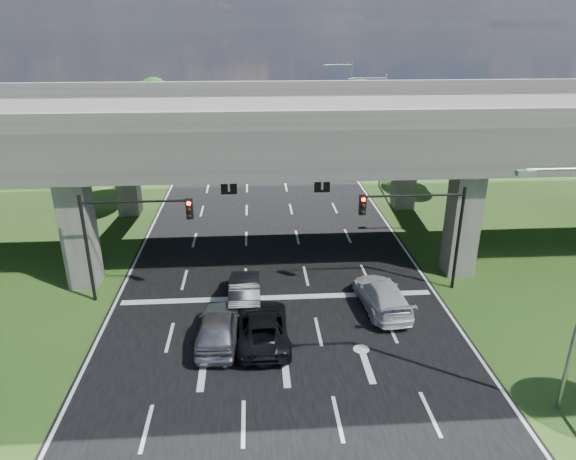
{
  "coord_description": "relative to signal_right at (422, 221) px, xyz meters",
  "views": [
    {
      "loc": [
        -1.18,
        -21.3,
        14.0
      ],
      "look_at": [
        0.77,
        6.69,
        2.74
      ],
      "focal_mm": 32.0,
      "sensor_mm": 36.0,
      "label": 1
    }
  ],
  "objects": [
    {
      "name": "streetlight_far",
      "position": [
        2.27,
        20.06,
        1.66
      ],
      "size": [
        3.38,
        0.25,
        10.0
      ],
      "color": "gray",
      "rests_on": "ground"
    },
    {
      "name": "tree_left_near",
      "position": [
        -21.78,
        22.06,
        0.63
      ],
      "size": [
        4.5,
        4.5,
        7.8
      ],
      "color": "black",
      "rests_on": "ground"
    },
    {
      "name": "car_white",
      "position": [
        -2.42,
        -1.95,
        -3.41
      ],
      "size": [
        2.53,
        5.33,
        1.5
      ],
      "primitive_type": "imported",
      "rotation": [
        0.0,
        0.0,
        3.23
      ],
      "color": "silver",
      "rests_on": "road"
    },
    {
      "name": "car_trailing",
      "position": [
        -8.76,
        -4.44,
        -3.43
      ],
      "size": [
        2.48,
        5.26,
        1.45
      ],
      "primitive_type": "imported",
      "rotation": [
        0.0,
        0.0,
        3.16
      ],
      "color": "black",
      "rests_on": "road"
    },
    {
      "name": "tree_right_mid",
      "position": [
        8.22,
        32.06,
        -0.01
      ],
      "size": [
        3.91,
        3.9,
        6.76
      ],
      "color": "black",
      "rests_on": "ground"
    },
    {
      "name": "overpass",
      "position": [
        -7.82,
        8.06,
        3.73
      ],
      "size": [
        80.0,
        15.0,
        10.0
      ],
      "color": "#3C3A37",
      "rests_on": "ground"
    },
    {
      "name": "car_dark",
      "position": [
        -9.62,
        -0.94,
        -3.4
      ],
      "size": [
        1.61,
        4.62,
        1.52
      ],
      "primitive_type": "imported",
      "rotation": [
        0.0,
        0.0,
        3.14
      ],
      "color": "black",
      "rests_on": "road"
    },
    {
      "name": "tree_right_near",
      "position": [
        5.22,
        24.06,
        0.31
      ],
      "size": [
        4.2,
        4.2,
        7.28
      ],
      "color": "black",
      "rests_on": "ground"
    },
    {
      "name": "road",
      "position": [
        -7.82,
        6.06,
        -4.17
      ],
      "size": [
        18.0,
        120.0,
        0.03
      ],
      "primitive_type": "cube",
      "color": "black",
      "rests_on": "ground"
    },
    {
      "name": "tree_right_far",
      "position": [
        4.22,
        40.06,
        0.63
      ],
      "size": [
        4.5,
        4.5,
        7.8
      ],
      "color": "black",
      "rests_on": "ground"
    },
    {
      "name": "warehouse",
      "position": [
        -33.82,
        31.06,
        -2.19
      ],
      "size": [
        20.0,
        10.0,
        4.0
      ],
      "primitive_type": "cube",
      "color": "#9E9E99",
      "rests_on": "ground"
    },
    {
      "name": "streetlight_beyond",
      "position": [
        2.27,
        36.06,
        1.66
      ],
      "size": [
        3.38,
        0.25,
        10.0
      ],
      "color": "gray",
      "rests_on": "ground"
    },
    {
      "name": "tree_left_far",
      "position": [
        -20.78,
        38.06,
        0.95
      ],
      "size": [
        4.8,
        4.8,
        8.32
      ],
      "color": "black",
      "rests_on": "ground"
    },
    {
      "name": "signal_right",
      "position": [
        0.0,
        0.0,
        0.0
      ],
      "size": [
        5.76,
        0.54,
        6.0
      ],
      "color": "black",
      "rests_on": "ground"
    },
    {
      "name": "car_silver",
      "position": [
        -10.82,
        -4.46,
        -3.34
      ],
      "size": [
        2.13,
        4.87,
        1.63
      ],
      "primitive_type": "imported",
      "rotation": [
        0.0,
        0.0,
        3.1
      ],
      "color": "#989A9F",
      "rests_on": "road"
    },
    {
      "name": "signal_left",
      "position": [
        -15.65,
        0.0,
        0.0
      ],
      "size": [
        5.76,
        0.54,
        6.0
      ],
      "color": "black",
      "rests_on": "ground"
    },
    {
      "name": "ground",
      "position": [
        -7.82,
        -3.94,
        -4.19
      ],
      "size": [
        160.0,
        160.0,
        0.0
      ],
      "primitive_type": "plane",
      "color": "#274416",
      "rests_on": "ground"
    },
    {
      "name": "tree_left_mid",
      "position": [
        -24.78,
        30.06,
        -0.01
      ],
      "size": [
        3.91,
        3.9,
        6.76
      ],
      "color": "black",
      "rests_on": "ground"
    }
  ]
}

